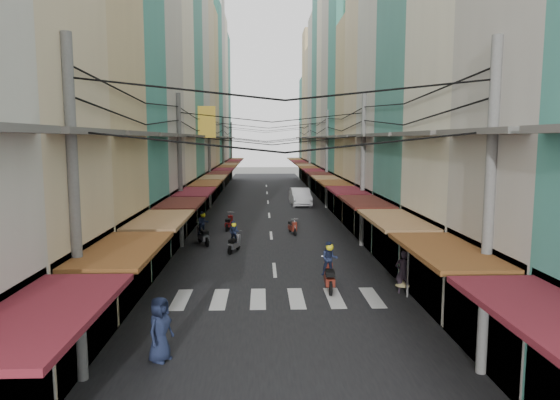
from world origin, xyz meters
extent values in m
plane|color=slate|center=(0.00, 0.00, 0.00)|extent=(160.00, 160.00, 0.00)
cube|color=black|center=(0.00, 20.00, 0.01)|extent=(10.00, 80.00, 0.02)
cube|color=gray|center=(-6.50, 20.00, 0.03)|extent=(3.00, 80.00, 0.06)
cube|color=gray|center=(6.50, 20.00, 0.03)|extent=(3.00, 80.00, 0.06)
cube|color=silver|center=(-3.50, -6.00, 0.03)|extent=(0.55, 2.40, 0.01)
cube|color=silver|center=(-2.10, -6.00, 0.03)|extent=(0.55, 2.40, 0.01)
cube|color=silver|center=(-0.70, -6.00, 0.03)|extent=(0.55, 2.40, 0.01)
cube|color=silver|center=(0.70, -6.00, 0.03)|extent=(0.55, 2.40, 0.01)
cube|color=silver|center=(2.10, -6.00, 0.03)|extent=(0.55, 2.40, 0.01)
cube|color=silver|center=(3.50, -6.00, 0.03)|extent=(0.55, 2.40, 0.01)
cube|color=maroon|center=(-4.10, -15.67, 3.00)|extent=(1.80, 4.29, 0.12)
cube|color=black|center=(-5.60, -10.98, 1.60)|extent=(1.20, 4.53, 3.20)
cube|color=brown|center=(-4.10, -10.98, 3.00)|extent=(1.80, 4.34, 0.12)
cube|color=#595651|center=(-4.75, -10.98, 6.00)|extent=(0.50, 4.24, 0.15)
cube|color=#D1B783|center=(-8.00, -6.27, 7.90)|extent=(6.00, 4.70, 15.81)
cube|color=black|center=(-5.60, -6.27, 1.60)|extent=(1.20, 4.52, 3.20)
cube|color=olive|center=(-4.10, -6.27, 3.00)|extent=(1.80, 4.33, 0.12)
cube|color=#595651|center=(-4.75, -6.27, 6.00)|extent=(0.50, 4.23, 0.15)
cube|color=teal|center=(-8.00, -1.76, 9.62)|extent=(6.00, 4.30, 19.25)
cube|color=black|center=(-5.60, -1.76, 1.60)|extent=(1.20, 4.13, 3.20)
cube|color=#501E17|center=(-4.10, -1.76, 3.00)|extent=(1.80, 3.96, 0.12)
cube|color=#595651|center=(-4.75, -1.76, 6.00)|extent=(0.50, 3.87, 0.15)
cube|color=beige|center=(-8.00, 2.96, 10.47)|extent=(6.00, 5.14, 20.93)
cube|color=black|center=(-5.60, 2.96, 1.60)|extent=(1.20, 4.94, 3.20)
cube|color=maroon|center=(-4.10, 2.96, 3.00)|extent=(1.80, 4.73, 0.12)
cube|color=#595651|center=(-4.75, 2.96, 6.00)|extent=(0.50, 4.63, 0.15)
cube|color=#EBE3C7|center=(-8.00, 8.00, 8.72)|extent=(6.00, 4.95, 17.43)
cube|color=black|center=(-5.60, 8.00, 1.60)|extent=(1.20, 4.75, 3.20)
cube|color=brown|center=(-4.10, 8.00, 3.00)|extent=(1.80, 4.56, 0.12)
cube|color=#595651|center=(-4.75, 8.00, 6.00)|extent=(0.50, 4.46, 0.15)
cube|color=teal|center=(-8.00, 12.98, 8.16)|extent=(6.00, 4.99, 16.32)
cube|color=black|center=(-5.60, 12.98, 1.60)|extent=(1.20, 4.80, 3.20)
cube|color=olive|center=(-4.10, 12.98, 3.00)|extent=(1.80, 4.60, 0.12)
cube|color=#595651|center=(-4.75, 12.98, 6.00)|extent=(0.50, 4.50, 0.15)
cube|color=beige|center=(-8.00, 17.80, 11.44)|extent=(6.00, 4.65, 22.87)
cube|color=black|center=(-5.60, 17.80, 1.60)|extent=(1.20, 4.46, 3.20)
cube|color=#501E17|center=(-4.10, 17.80, 3.00)|extent=(1.80, 4.27, 0.12)
cube|color=#595651|center=(-4.75, 17.80, 6.00)|extent=(0.50, 4.18, 0.15)
cube|color=beige|center=(-8.00, 22.57, 10.29)|extent=(6.00, 4.89, 20.58)
cube|color=black|center=(-5.60, 22.57, 1.60)|extent=(1.20, 4.70, 3.20)
cube|color=maroon|center=(-4.10, 22.57, 3.00)|extent=(1.80, 4.50, 0.12)
cube|color=#595651|center=(-4.75, 22.57, 6.00)|extent=(0.50, 4.40, 0.15)
cube|color=#D1B783|center=(-8.00, 27.27, 9.22)|extent=(6.00, 4.52, 18.44)
cube|color=black|center=(-5.60, 27.27, 1.60)|extent=(1.20, 4.34, 3.20)
cube|color=brown|center=(-4.10, 27.27, 3.00)|extent=(1.80, 4.16, 0.12)
cube|color=#595651|center=(-4.75, 27.27, 6.00)|extent=(0.50, 4.07, 0.15)
cube|color=teal|center=(-8.00, 32.13, 10.31)|extent=(6.00, 5.20, 20.63)
cube|color=black|center=(-5.60, 32.13, 1.60)|extent=(1.20, 4.99, 3.20)
cube|color=olive|center=(-4.10, 32.13, 3.00)|extent=(1.80, 4.78, 0.12)
cube|color=#595651|center=(-4.75, 32.13, 6.00)|extent=(0.50, 4.68, 0.15)
cube|color=beige|center=(-8.00, 37.20, 11.85)|extent=(6.00, 4.94, 23.70)
cube|color=black|center=(-5.60, 37.20, 1.60)|extent=(1.20, 4.74, 3.20)
cube|color=#501E17|center=(-4.10, 37.20, 3.00)|extent=(1.80, 4.55, 0.12)
cube|color=#595651|center=(-4.75, 37.20, 6.00)|extent=(0.50, 4.45, 0.15)
cube|color=#EBE3C7|center=(-8.00, 42.14, 10.56)|extent=(6.00, 4.96, 21.12)
cube|color=black|center=(-5.60, 42.14, 1.60)|extent=(1.20, 4.76, 3.20)
cube|color=maroon|center=(-4.10, 42.14, 3.00)|extent=(1.80, 4.56, 0.12)
cube|color=#595651|center=(-4.75, 42.14, 6.00)|extent=(0.50, 4.46, 0.15)
cube|color=teal|center=(-8.00, 47.14, 9.95)|extent=(6.00, 5.04, 19.90)
cube|color=black|center=(-5.60, 47.14, 1.60)|extent=(1.20, 4.84, 3.20)
cube|color=brown|center=(-4.10, 47.14, 3.00)|extent=(1.80, 4.64, 0.12)
cube|color=#595651|center=(-4.75, 47.14, 6.00)|extent=(0.50, 4.54, 0.15)
cube|color=brown|center=(-4.40, 12.00, 7.00)|extent=(1.20, 0.40, 2.20)
cube|color=maroon|center=(4.10, -15.88, 3.00)|extent=(1.80, 3.90, 0.12)
cube|color=black|center=(5.60, -11.40, 1.60)|extent=(1.20, 4.54, 3.20)
cube|color=brown|center=(4.10, -11.40, 3.00)|extent=(1.80, 4.35, 0.12)
cube|color=#595651|center=(4.75, -11.40, 6.00)|extent=(0.50, 4.25, 0.15)
cube|color=black|center=(5.60, -6.55, 1.60)|extent=(1.20, 4.78, 3.20)
cube|color=olive|center=(4.10, -6.55, 3.00)|extent=(1.80, 4.58, 0.12)
cube|color=#595651|center=(4.75, -6.55, 6.00)|extent=(0.50, 4.48, 0.15)
cube|color=teal|center=(8.00, -1.55, 7.54)|extent=(6.00, 5.03, 15.08)
cube|color=black|center=(5.60, -1.55, 1.60)|extent=(1.20, 4.83, 3.20)
cube|color=#501E17|center=(4.10, -1.55, 3.00)|extent=(1.80, 4.63, 0.12)
cube|color=#595651|center=(4.75, -1.55, 6.00)|extent=(0.50, 4.53, 0.15)
cube|color=beige|center=(8.00, 3.36, 10.83)|extent=(6.00, 4.79, 21.66)
cube|color=black|center=(5.60, 3.36, 1.60)|extent=(1.20, 4.60, 3.20)
cube|color=maroon|center=(4.10, 3.36, 3.00)|extent=(1.80, 4.41, 0.12)
cube|color=#595651|center=(4.75, 3.36, 6.00)|extent=(0.50, 4.31, 0.15)
cube|color=beige|center=(8.00, 8.02, 10.37)|extent=(6.00, 4.52, 20.74)
cube|color=black|center=(5.60, 8.02, 1.60)|extent=(1.20, 4.34, 3.20)
cube|color=brown|center=(4.10, 8.02, 3.00)|extent=(1.80, 4.16, 0.12)
cube|color=#595651|center=(4.75, 8.02, 6.00)|extent=(0.50, 4.07, 0.15)
cube|color=#D1B783|center=(8.00, 12.34, 7.06)|extent=(6.00, 4.12, 14.13)
cube|color=black|center=(5.60, 12.34, 1.60)|extent=(1.20, 3.96, 3.20)
cube|color=olive|center=(4.10, 12.34, 3.00)|extent=(1.80, 3.79, 0.12)
cube|color=#595651|center=(4.75, 12.34, 6.00)|extent=(0.50, 3.71, 0.15)
cube|color=teal|center=(8.00, 16.61, 8.84)|extent=(6.00, 4.40, 17.68)
cube|color=black|center=(5.60, 16.61, 1.60)|extent=(1.20, 4.23, 3.20)
cube|color=#501E17|center=(4.10, 16.61, 3.00)|extent=(1.80, 4.05, 0.12)
cube|color=#595651|center=(4.75, 16.61, 6.00)|extent=(0.50, 3.96, 0.15)
cube|color=beige|center=(8.00, 21.13, 11.30)|extent=(6.00, 4.64, 22.59)
cube|color=black|center=(5.60, 21.13, 1.60)|extent=(1.20, 4.45, 3.20)
cube|color=maroon|center=(4.10, 21.13, 3.00)|extent=(1.80, 4.26, 0.12)
cube|color=#595651|center=(4.75, 21.13, 6.00)|extent=(0.50, 4.17, 0.15)
cube|color=#EBE3C7|center=(8.00, 25.45, 10.63)|extent=(6.00, 4.00, 21.25)
cube|color=black|center=(5.60, 25.45, 1.60)|extent=(1.20, 3.84, 3.20)
cube|color=brown|center=(4.10, 25.45, 3.00)|extent=(1.80, 3.68, 0.12)
cube|color=#595651|center=(4.75, 25.45, 6.00)|extent=(0.50, 3.60, 0.15)
cube|color=teal|center=(8.00, 29.95, 11.16)|extent=(6.00, 5.01, 22.33)
cube|color=black|center=(5.60, 29.95, 1.60)|extent=(1.20, 4.81, 3.20)
cube|color=olive|center=(4.10, 29.95, 3.00)|extent=(1.80, 4.61, 0.12)
cube|color=#595651|center=(4.75, 29.95, 6.00)|extent=(0.50, 4.51, 0.15)
cube|color=beige|center=(8.00, 34.96, 9.86)|extent=(6.00, 5.00, 19.71)
cube|color=black|center=(5.60, 34.96, 1.60)|extent=(1.20, 4.80, 3.20)
cube|color=#501E17|center=(4.10, 34.96, 3.00)|extent=(1.80, 4.60, 0.12)
cube|color=#595651|center=(4.75, 34.96, 6.00)|extent=(0.50, 4.50, 0.15)
cube|color=beige|center=(8.00, 39.61, 8.43)|extent=(6.00, 4.32, 16.86)
cube|color=black|center=(5.60, 39.61, 1.60)|extent=(1.20, 4.15, 3.20)
cube|color=maroon|center=(4.10, 39.61, 3.00)|extent=(1.80, 3.97, 0.12)
cube|color=#595651|center=(4.75, 39.61, 6.00)|extent=(0.50, 3.89, 0.15)
cube|color=#D1B783|center=(8.00, 43.94, 9.98)|extent=(6.00, 4.33, 19.96)
cube|color=black|center=(5.60, 43.94, 1.60)|extent=(1.20, 4.16, 3.20)
cube|color=brown|center=(4.10, 43.94, 3.00)|extent=(1.80, 3.99, 0.12)
cube|color=#595651|center=(4.75, 43.94, 6.00)|extent=(0.50, 3.90, 0.15)
cube|color=teal|center=(8.00, 48.54, 7.17)|extent=(6.00, 4.88, 14.34)
cube|color=black|center=(5.60, 48.54, 1.60)|extent=(1.20, 4.68, 3.20)
cube|color=olive|center=(4.10, 48.54, 3.00)|extent=(1.80, 4.49, 0.12)
cube|color=#595651|center=(4.75, 48.54, 6.00)|extent=(0.50, 4.39, 0.15)
cylinder|color=slate|center=(-4.90, -12.00, 4.10)|extent=(0.26, 0.26, 8.20)
cylinder|color=slate|center=(4.90, -12.00, 4.10)|extent=(0.26, 0.26, 8.20)
cylinder|color=slate|center=(-4.90, 3.00, 4.10)|extent=(0.26, 0.26, 8.20)
cylinder|color=slate|center=(4.90, 3.00, 4.10)|extent=(0.26, 0.26, 8.20)
cylinder|color=slate|center=(-4.90, 18.00, 4.10)|extent=(0.26, 0.26, 8.20)
cylinder|color=slate|center=(4.90, 18.00, 4.10)|extent=(0.26, 0.26, 8.20)
cylinder|color=slate|center=(-4.90, 33.00, 4.10)|extent=(0.26, 0.26, 8.20)
cylinder|color=slate|center=(4.90, 33.00, 4.10)|extent=(0.26, 0.26, 8.20)
cylinder|color=slate|center=(-4.90, 48.00, 4.10)|extent=(0.26, 0.26, 8.20)
cylinder|color=slate|center=(4.90, 48.00, 4.10)|extent=(0.26, 0.26, 8.20)
imported|color=silver|center=(2.83, 19.84, 0.00)|extent=(5.42, 2.31, 1.88)
imported|color=black|center=(7.50, -1.51, 0.00)|extent=(1.68, 0.72, 1.13)
cylinder|color=black|center=(-3.80, 4.25, 0.27)|extent=(0.10, 0.53, 0.53)
cylinder|color=black|center=(-3.80, 2.93, 0.27)|extent=(0.10, 0.53, 0.53)
cube|color=gray|center=(-3.80, 3.59, 0.43)|extent=(0.35, 1.18, 0.29)
cube|color=black|center=(-3.80, 3.33, 0.74)|extent=(0.33, 0.56, 0.18)
cube|color=gray|center=(-3.80, 4.15, 0.66)|extent=(0.31, 0.29, 0.56)
imported|color=#1B2340|center=(-3.80, 3.59, 0.56)|extent=(0.54, 0.38, 1.35)
sphere|color=yellow|center=(-3.80, 3.59, 1.58)|extent=(0.29, 0.29, 0.29)
cylinder|color=black|center=(2.04, -4.32, 0.27)|extent=(0.10, 0.55, 0.55)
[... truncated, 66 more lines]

